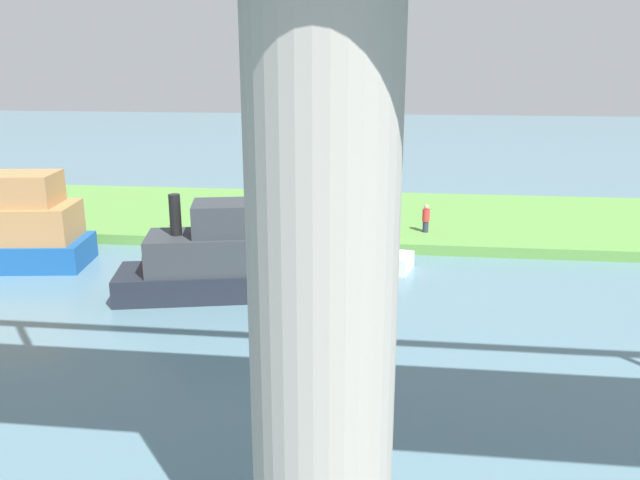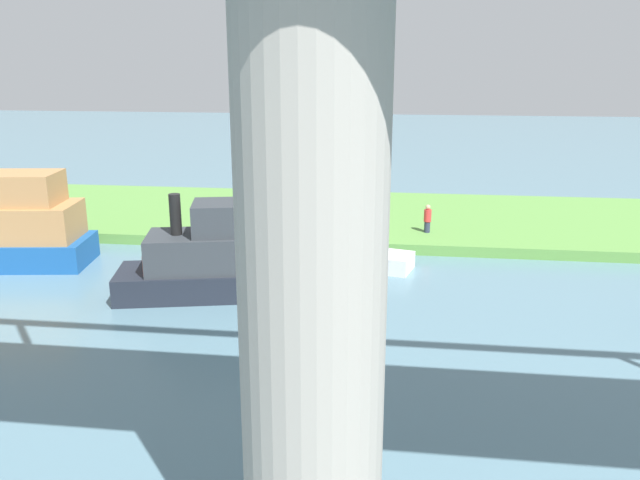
{
  "view_description": "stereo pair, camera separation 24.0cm",
  "coord_description": "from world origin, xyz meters",
  "px_view_note": "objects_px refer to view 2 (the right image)",
  "views": [
    {
      "loc": [
        -4.03,
        28.37,
        8.65
      ],
      "look_at": [
        -1.24,
        5.0,
        2.0
      ],
      "focal_mm": 35.75,
      "sensor_mm": 36.0,
      "label": 1
    },
    {
      "loc": [
        -4.27,
        28.34,
        8.65
      ],
      "look_at": [
        -1.24,
        5.0,
        2.0
      ],
      "focal_mm": 35.75,
      "sensor_mm": 36.0,
      "label": 2
    }
  ],
  "objects_px": {
    "bridge_pylon": "(312,302)",
    "pontoon_yellow": "(227,257)",
    "mooring_post": "(176,221)",
    "houseboat_blue": "(356,254)",
    "person_on_bank": "(427,218)"
  },
  "relations": [
    {
      "from": "person_on_bank",
      "to": "houseboat_blue",
      "type": "height_order",
      "value": "person_on_bank"
    },
    {
      "from": "pontoon_yellow",
      "to": "mooring_post",
      "type": "bearing_deg",
      "value": -57.93
    },
    {
      "from": "pontoon_yellow",
      "to": "bridge_pylon",
      "type": "bearing_deg",
      "value": 110.76
    },
    {
      "from": "mooring_post",
      "to": "houseboat_blue",
      "type": "height_order",
      "value": "houseboat_blue"
    },
    {
      "from": "person_on_bank",
      "to": "houseboat_blue",
      "type": "bearing_deg",
      "value": 52.8
    },
    {
      "from": "houseboat_blue",
      "to": "pontoon_yellow",
      "type": "distance_m",
      "value": 6.2
    },
    {
      "from": "bridge_pylon",
      "to": "mooring_post",
      "type": "relative_size",
      "value": 14.64
    },
    {
      "from": "mooring_post",
      "to": "pontoon_yellow",
      "type": "distance_m",
      "value": 8.91
    },
    {
      "from": "mooring_post",
      "to": "pontoon_yellow",
      "type": "relative_size",
      "value": 0.09
    },
    {
      "from": "person_on_bank",
      "to": "houseboat_blue",
      "type": "xyz_separation_m",
      "value": [
        3.2,
        4.22,
        -0.65
      ]
    },
    {
      "from": "bridge_pylon",
      "to": "pontoon_yellow",
      "type": "xyz_separation_m",
      "value": [
        5.26,
        -13.88,
        -3.82
      ]
    },
    {
      "from": "person_on_bank",
      "to": "bridge_pylon",
      "type": "bearing_deg",
      "value": 83.41
    },
    {
      "from": "bridge_pylon",
      "to": "pontoon_yellow",
      "type": "distance_m",
      "value": 15.33
    },
    {
      "from": "mooring_post",
      "to": "houseboat_blue",
      "type": "distance_m",
      "value": 9.98
    },
    {
      "from": "bridge_pylon",
      "to": "mooring_post",
      "type": "bearing_deg",
      "value": -65.01
    }
  ]
}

